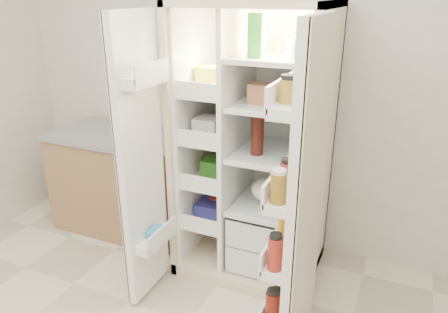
% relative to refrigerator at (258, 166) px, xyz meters
% --- Properties ---
extents(wall_back, '(4.00, 0.02, 2.70)m').
position_rel_refrigerator_xyz_m(wall_back, '(-0.14, 0.35, 0.61)').
color(wall_back, silver).
rests_on(wall_back, floor).
extents(refrigerator, '(0.92, 0.70, 1.80)m').
position_rel_refrigerator_xyz_m(refrigerator, '(0.00, 0.00, 0.00)').
color(refrigerator, beige).
rests_on(refrigerator, floor).
extents(freezer_door, '(0.15, 0.40, 1.72)m').
position_rel_refrigerator_xyz_m(freezer_door, '(-0.51, -0.60, 0.15)').
color(freezer_door, white).
rests_on(freezer_door, floor).
extents(fridge_door, '(0.17, 0.58, 1.72)m').
position_rel_refrigerator_xyz_m(fridge_door, '(0.46, -0.69, 0.13)').
color(fridge_door, white).
rests_on(fridge_door, floor).
extents(kitchen_counter, '(1.12, 0.59, 0.81)m').
position_rel_refrigerator_xyz_m(kitchen_counter, '(-1.15, 0.02, -0.34)').
color(kitchen_counter, '#936D49').
rests_on(kitchen_counter, floor).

